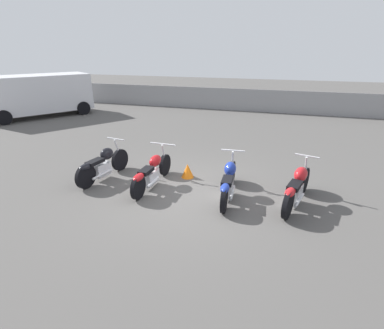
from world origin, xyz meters
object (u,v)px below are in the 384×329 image
object	(u,v)px
motorcycle_slot_0	(103,164)
motorcycle_slot_2	(229,181)
motorcycle_slot_1	(152,172)
parked_van	(39,94)
motorcycle_slot_3	(297,187)
traffic_cone_near	(188,171)

from	to	relation	value
motorcycle_slot_0	motorcycle_slot_2	distance (m)	3.51
motorcycle_slot_1	parked_van	distance (m)	11.09
motorcycle_slot_3	traffic_cone_near	distance (m)	2.99
motorcycle_slot_2	motorcycle_slot_3	distance (m)	1.57
motorcycle_slot_1	traffic_cone_near	world-z (taller)	motorcycle_slot_1
motorcycle_slot_0	parked_van	xyz separation A→B (m)	(-7.64, 6.21, 0.75)
motorcycle_slot_2	traffic_cone_near	xyz separation A→B (m)	(-1.31, 0.85, -0.22)
motorcycle_slot_0	motorcycle_slot_2	size ratio (longest dim) A/B	0.92
motorcycle_slot_0	motorcycle_slot_3	world-z (taller)	motorcycle_slot_3
motorcycle_slot_0	motorcycle_slot_2	xyz separation A→B (m)	(3.51, -0.06, -0.01)
motorcycle_slot_0	motorcycle_slot_2	world-z (taller)	motorcycle_slot_0
motorcycle_slot_0	motorcycle_slot_1	distance (m)	1.49
parked_van	motorcycle_slot_3	bearing A→B (deg)	8.51
parked_van	traffic_cone_near	distance (m)	11.27
traffic_cone_near	motorcycle_slot_1	bearing A→B (deg)	-130.32
parked_van	motorcycle_slot_1	bearing A→B (deg)	0.05
motorcycle_slot_3	traffic_cone_near	world-z (taller)	motorcycle_slot_3
motorcycle_slot_0	parked_van	size ratio (longest dim) A/B	0.38
motorcycle_slot_3	motorcycle_slot_1	bearing A→B (deg)	-163.60
motorcycle_slot_2	motorcycle_slot_3	world-z (taller)	motorcycle_slot_3
motorcycle_slot_1	motorcycle_slot_2	world-z (taller)	motorcycle_slot_2
motorcycle_slot_3	motorcycle_slot_2	bearing A→B (deg)	-161.87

